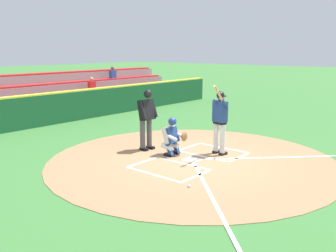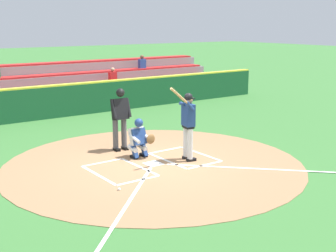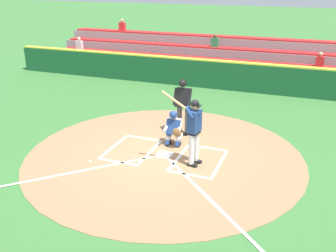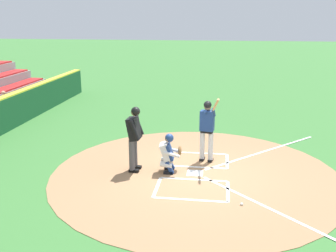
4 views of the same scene
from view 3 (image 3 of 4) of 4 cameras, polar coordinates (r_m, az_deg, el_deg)
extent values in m
plane|color=#387033|center=(11.23, -0.56, -4.33)|extent=(120.00, 120.00, 0.00)
cylinder|color=#99704C|center=(11.22, -0.56, -4.30)|extent=(8.00, 8.00, 0.01)
cube|color=white|center=(11.22, -0.56, -4.26)|extent=(0.44, 0.44, 0.01)
cube|color=white|center=(11.70, 5.86, -3.25)|extent=(1.20, 0.08, 0.01)
cube|color=white|center=(10.15, 3.15, -7.23)|extent=(1.20, 0.08, 0.01)
cube|color=white|center=(11.08, 1.62, -4.62)|extent=(0.08, 1.80, 0.01)
cube|color=white|center=(10.79, 7.68, -5.57)|extent=(0.08, 1.80, 0.01)
cube|color=white|center=(12.35, -3.58, -1.81)|extent=(1.20, 0.08, 0.01)
cube|color=white|center=(10.89, -7.47, -5.30)|extent=(1.20, 0.08, 0.01)
cube|color=white|center=(11.37, -2.67, -3.91)|extent=(0.08, 1.80, 0.01)
cube|color=white|center=(11.86, -8.01, -3.00)|extent=(0.08, 1.80, 0.01)
cube|color=white|center=(10.52, -15.65, -6.98)|extent=(3.73, 3.73, 0.01)
cube|color=white|center=(8.93, 7.30, -11.78)|extent=(3.73, 3.73, 0.01)
cylinder|color=silver|center=(10.61, 4.18, -3.01)|extent=(0.15, 0.15, 0.84)
cube|color=black|center=(10.78, 4.31, -5.26)|extent=(0.28, 0.17, 0.09)
cylinder|color=silver|center=(10.40, 3.49, -3.52)|extent=(0.15, 0.15, 0.84)
cube|color=black|center=(10.58, 3.63, -5.80)|extent=(0.28, 0.17, 0.09)
cube|color=black|center=(10.31, 3.91, -0.89)|extent=(0.29, 0.38, 0.10)
cube|color=navy|center=(10.20, 3.95, 0.72)|extent=(0.32, 0.44, 0.60)
sphere|color=#9E7051|center=(10.06, 4.11, 2.89)|extent=(0.21, 0.21, 0.21)
sphere|color=black|center=(10.04, 4.02, 3.28)|extent=(0.23, 0.23, 0.23)
cube|color=black|center=(10.00, 4.57, 2.99)|extent=(0.14, 0.19, 0.02)
cylinder|color=navy|center=(10.14, 3.78, 2.28)|extent=(0.44, 0.18, 0.21)
cylinder|color=navy|center=(9.97, 3.20, 1.95)|extent=(0.28, 0.14, 0.29)
cylinder|color=tan|center=(9.94, 1.04, 3.75)|extent=(0.72, 0.23, 0.53)
cylinder|color=tan|center=(9.98, 3.00, 2.35)|extent=(0.09, 0.09, 0.08)
cube|color=black|center=(11.80, 1.54, -2.77)|extent=(0.13, 0.27, 0.09)
cube|color=navy|center=(11.70, 1.50, -2.15)|extent=(0.13, 0.25, 0.37)
cylinder|color=silver|center=(11.75, 1.64, -1.61)|extent=(0.17, 0.37, 0.21)
cube|color=black|center=(11.88, 0.06, -2.58)|extent=(0.13, 0.27, 0.09)
cube|color=navy|center=(11.78, 0.00, -1.96)|extent=(0.13, 0.25, 0.37)
cylinder|color=silver|center=(11.84, 0.15, -1.43)|extent=(0.17, 0.37, 0.21)
cube|color=silver|center=(11.68, 0.91, 0.04)|extent=(0.42, 0.38, 0.52)
cube|color=navy|center=(11.58, 0.76, -0.15)|extent=(0.43, 0.24, 0.46)
sphere|color=#9E7051|center=(11.48, 0.82, 1.63)|extent=(0.21, 0.21, 0.21)
sphere|color=navy|center=(11.46, 0.79, 1.70)|extent=(0.24, 0.24, 0.24)
cylinder|color=silver|center=(11.48, 1.62, -0.46)|extent=(0.11, 0.45, 0.20)
cylinder|color=silver|center=(11.59, -0.28, -0.24)|extent=(0.11, 0.45, 0.20)
ellipsoid|color=brown|center=(11.31, 1.33, -0.96)|extent=(0.28, 0.11, 0.28)
cylinder|color=#4C4C51|center=(12.50, 2.88, 0.95)|extent=(0.16, 0.16, 0.86)
cube|color=black|center=(12.63, 2.76, -1.10)|extent=(0.14, 0.29, 0.09)
cylinder|color=#4C4C51|center=(12.60, 1.69, 1.13)|extent=(0.16, 0.16, 0.86)
cube|color=black|center=(12.72, 1.59, -0.91)|extent=(0.14, 0.29, 0.09)
cube|color=black|center=(12.28, 2.27, 4.22)|extent=(0.46, 0.39, 0.66)
sphere|color=#9E7051|center=(12.11, 2.23, 6.29)|extent=(0.22, 0.22, 0.22)
sphere|color=black|center=(12.09, 2.20, 6.36)|extent=(0.25, 0.25, 0.25)
cylinder|color=black|center=(12.11, 3.19, 4.11)|extent=(0.11, 0.29, 0.56)
cylinder|color=black|center=(12.28, 1.09, 4.39)|extent=(0.11, 0.29, 0.56)
sphere|color=white|center=(10.97, -11.49, -5.23)|extent=(0.07, 0.07, 0.07)
cube|color=#19512D|center=(17.83, 8.30, 7.39)|extent=(22.00, 0.36, 1.25)
cube|color=yellow|center=(17.68, 8.41, 9.45)|extent=(22.00, 0.32, 0.06)
cube|color=gray|center=(18.90, 8.94, 6.90)|extent=(20.00, 0.85, 0.45)
cube|color=red|center=(18.83, 8.98, 7.68)|extent=(19.60, 0.72, 0.08)
cube|color=gray|center=(19.65, 9.51, 8.11)|extent=(20.00, 0.85, 0.90)
cube|color=red|center=(19.55, 9.60, 9.50)|extent=(19.60, 0.72, 0.08)
cube|color=gray|center=(20.42, 10.05, 9.22)|extent=(20.00, 0.85, 1.35)
cube|color=red|center=(20.29, 10.18, 11.19)|extent=(19.60, 0.72, 0.08)
cube|color=gray|center=(21.20, 10.55, 10.25)|extent=(20.00, 0.85, 1.80)
cube|color=red|center=(21.04, 10.72, 12.76)|extent=(19.60, 0.72, 0.08)
cube|color=red|center=(19.10, 21.56, 8.87)|extent=(0.36, 0.22, 0.46)
sphere|color=tan|center=(19.04, 21.70, 9.86)|extent=(0.20, 0.20, 0.20)
cube|color=#2D844C|center=(20.43, 6.99, 12.20)|extent=(0.36, 0.22, 0.46)
sphere|color=brown|center=(20.38, 7.03, 13.15)|extent=(0.20, 0.20, 0.20)
cube|color=red|center=(23.19, -6.80, 14.42)|extent=(0.36, 0.22, 0.46)
sphere|color=tan|center=(23.15, -6.83, 15.25)|extent=(0.20, 0.20, 0.20)
cube|color=white|center=(22.81, -12.99, 11.63)|extent=(0.36, 0.22, 0.46)
sphere|color=beige|center=(22.76, -13.06, 12.48)|extent=(0.20, 0.20, 0.20)
camera|label=1|loc=(12.46, -52.35, 4.65)|focal=40.04mm
camera|label=2|loc=(10.38, -70.55, 0.59)|focal=49.37mm
camera|label=4|loc=(16.31, -38.12, 14.92)|focal=41.38mm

